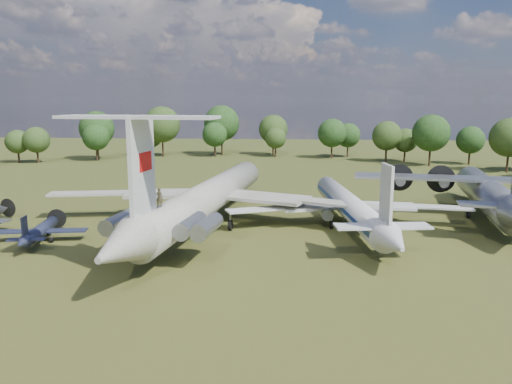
# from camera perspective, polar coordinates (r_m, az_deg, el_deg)

# --- Properties ---
(ground) EXTENTS (300.00, 300.00, 0.00)m
(ground) POSITION_cam_1_polar(r_m,az_deg,el_deg) (64.18, -6.45, -4.24)
(ground) COLOR #2B4216
(ground) RESTS_ON ground
(il62_airliner) EXTENTS (52.97, 64.81, 5.83)m
(il62_airliner) POSITION_cam_1_polar(r_m,az_deg,el_deg) (65.72, -5.35, -1.26)
(il62_airliner) COLOR #B9B9B5
(il62_airliner) RESTS_ON ground
(tu104_jet) EXTENTS (37.22, 46.33, 4.25)m
(tu104_jet) POSITION_cam_1_polar(r_m,az_deg,el_deg) (65.62, 10.63, -2.12)
(tu104_jet) COLOR silver
(tu104_jet) RESTS_ON ground
(an12_transport) EXTENTS (42.50, 46.13, 5.40)m
(an12_transport) POSITION_cam_1_polar(r_m,az_deg,el_deg) (76.63, 25.01, -0.69)
(an12_transport) COLOR #9A9DA2
(an12_transport) RESTS_ON ground
(small_prop_west) EXTENTS (12.36, 15.43, 2.05)m
(small_prop_west) POSITION_cam_1_polar(r_m,az_deg,el_deg) (62.94, -23.42, -4.38)
(small_prop_west) COLOR #151C31
(small_prop_west) RESTS_ON ground
(person_on_il62) EXTENTS (0.71, 0.49, 1.90)m
(person_on_il62) POSITION_cam_1_polar(r_m,az_deg,el_deg) (49.94, -11.00, -0.62)
(person_on_il62) COLOR olive
(person_on_il62) RESTS_ON il62_airliner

